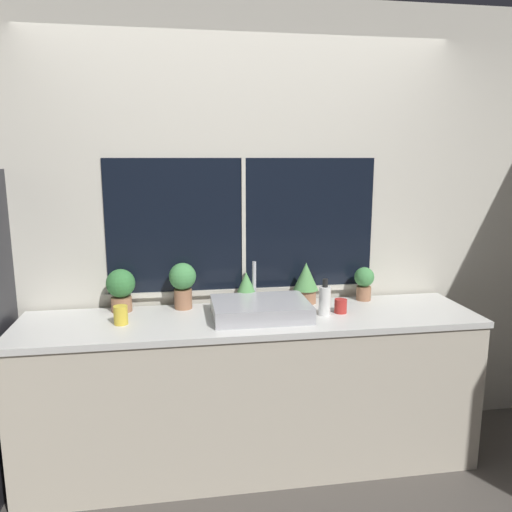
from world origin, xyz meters
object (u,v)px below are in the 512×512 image
at_px(potted_plant_right, 306,281).
at_px(mug_red, 341,306).
at_px(potted_plant_center, 247,288).
at_px(soap_bottle, 325,300).
at_px(mug_yellow, 121,315).
at_px(potted_plant_far_left, 121,288).
at_px(potted_plant_far_right, 364,281).
at_px(sink, 260,309).
at_px(potted_plant_left, 183,282).

height_order(potted_plant_right, mug_red, potted_plant_right).
bearing_deg(potted_plant_center, soap_bottle, -32.25).
distance_m(potted_plant_center, mug_yellow, 0.76).
distance_m(potted_plant_far_left, potted_plant_far_right, 1.49).
distance_m(soap_bottle, mug_yellow, 1.13).
bearing_deg(potted_plant_right, potted_plant_far_right, 0.00).
bearing_deg(potted_plant_right, soap_bottle, -80.51).
relative_size(sink, potted_plant_left, 1.96).
distance_m(sink, potted_plant_right, 0.41).
bearing_deg(mug_yellow, sink, 1.06).
bearing_deg(potted_plant_left, sink, -27.89).
bearing_deg(potted_plant_right, potted_plant_far_left, 180.00).
bearing_deg(potted_plant_far_right, mug_red, -134.49).
relative_size(potted_plant_far_left, mug_yellow, 2.46).
relative_size(potted_plant_left, potted_plant_center, 1.33).
bearing_deg(potted_plant_far_right, soap_bottle, -142.15).
bearing_deg(soap_bottle, potted_plant_far_left, 167.30).
bearing_deg(mug_red, potted_plant_far_left, 169.45).
height_order(potted_plant_far_right, mug_red, potted_plant_far_right).
relative_size(sink, mug_red, 6.66).
bearing_deg(potted_plant_far_right, sink, -162.07).
bearing_deg(sink, potted_plant_left, 152.11).
xyz_separation_m(soap_bottle, mug_red, (0.10, 0.03, -0.05)).
bearing_deg(mug_red, mug_yellow, -179.68).
xyz_separation_m(potted_plant_left, potted_plant_right, (0.75, 0.00, -0.03)).
height_order(potted_plant_center, mug_yellow, potted_plant_center).
xyz_separation_m(potted_plant_far_right, mug_yellow, (-1.47, -0.24, -0.07)).
relative_size(soap_bottle, mug_red, 2.61).
xyz_separation_m(potted_plant_far_left, potted_plant_far_right, (1.49, 0.00, -0.02)).
bearing_deg(sink, potted_plant_far_right, 17.93).
bearing_deg(potted_plant_far_right, potted_plant_right, 180.00).
distance_m(potted_plant_far_left, potted_plant_center, 0.74).
bearing_deg(potted_plant_left, potted_plant_far_left, 180.00).
distance_m(potted_plant_far_left, soap_bottle, 1.18).
bearing_deg(potted_plant_far_right, mug_yellow, -170.67).
xyz_separation_m(potted_plant_center, mug_yellow, (-0.72, -0.24, -0.06)).
distance_m(mug_red, mug_yellow, 1.24).
bearing_deg(sink, potted_plant_far_left, 163.90).
distance_m(potted_plant_far_right, mug_red, 0.34).
height_order(sink, potted_plant_left, potted_plant_left).
xyz_separation_m(sink, potted_plant_left, (-0.43, 0.23, 0.12)).
relative_size(potted_plant_far_left, potted_plant_center, 1.21).
bearing_deg(mug_red, sink, 179.12).
xyz_separation_m(sink, potted_plant_far_right, (0.70, 0.23, 0.07)).
xyz_separation_m(sink, potted_plant_far_left, (-0.79, 0.23, 0.10)).
height_order(mug_red, mug_yellow, mug_yellow).
height_order(potted_plant_far_left, mug_yellow, potted_plant_far_left).
distance_m(potted_plant_far_left, potted_plant_left, 0.36).
bearing_deg(potted_plant_far_left, potted_plant_far_right, 0.00).
bearing_deg(potted_plant_far_left, potted_plant_center, 0.00).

